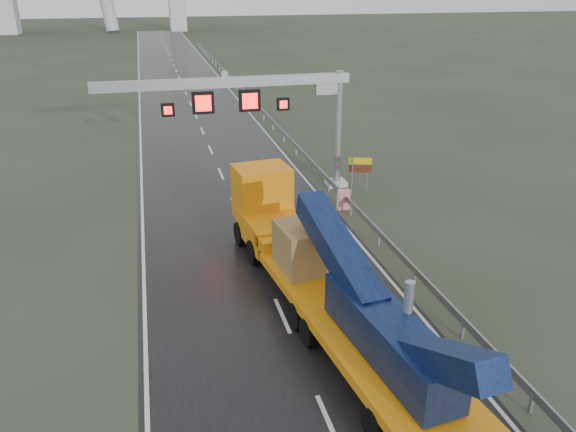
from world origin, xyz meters
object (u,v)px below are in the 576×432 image
object	(u,v)px
heavy_haul_truck	(320,269)
striped_barrier	(344,200)
exit_sign_pair	(360,168)
sign_gantry	(261,101)

from	to	relation	value
heavy_haul_truck	striped_barrier	bearing A→B (deg)	58.70
exit_sign_pair	striped_barrier	distance (m)	2.92
heavy_haul_truck	striped_barrier	world-z (taller)	heavy_haul_truck
exit_sign_pair	sign_gantry	bearing A→B (deg)	-178.64
striped_barrier	exit_sign_pair	bearing A→B (deg)	52.88
sign_gantry	heavy_haul_truck	world-z (taller)	sign_gantry
sign_gantry	heavy_haul_truck	size ratio (longest dim) A/B	0.75
heavy_haul_truck	striped_barrier	distance (m)	10.85
heavy_haul_truck	exit_sign_pair	xyz separation A→B (m)	(6.18, 11.91, -0.14)
exit_sign_pair	heavy_haul_truck	bearing A→B (deg)	-97.38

